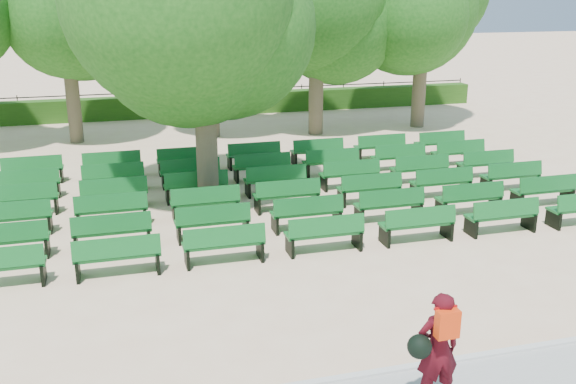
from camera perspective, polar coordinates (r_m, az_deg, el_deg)
name	(u,v)px	position (r m, az deg, el deg)	size (l,w,h in m)	color
ground	(272,225)	(14.72, -1.44, -2.99)	(120.00, 120.00, 0.00)	beige
curb	(381,373)	(9.38, 8.24, -15.67)	(30.00, 0.12, 0.10)	silver
hedge	(192,105)	(27.98, -8.49, 7.65)	(26.00, 0.70, 0.90)	#275415
fence	(192,114)	(28.45, -8.55, 6.89)	(26.00, 0.10, 1.02)	black
tree_line	(207,135)	(24.18, -7.23, 5.07)	(21.80, 6.80, 7.04)	#23621A
bench_array	(281,199)	(16.32, -0.60, -0.59)	(1.62, 0.55, 1.01)	#116324
tree_among	(201,12)	(15.31, -7.70, 15.56)	(5.18, 5.18, 7.02)	brown
person	(437,347)	(8.51, 13.09, -13.30)	(0.73, 0.45, 1.55)	#420912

